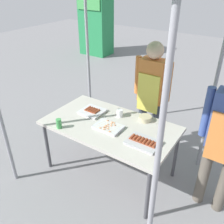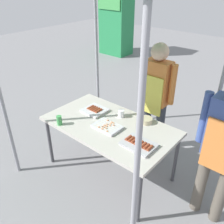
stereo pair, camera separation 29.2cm
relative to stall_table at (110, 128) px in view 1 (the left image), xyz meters
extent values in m
plane|color=slate|center=(0.00, 0.00, -0.70)|extent=(18.00, 18.00, 0.00)
cube|color=#B7B2A8|center=(0.00, 0.00, 0.03)|extent=(1.60, 0.90, 0.04)
cylinder|color=#3F3F44|center=(-0.74, -0.39, -0.34)|extent=(0.04, 0.04, 0.71)
cylinder|color=#3F3F44|center=(0.74, -0.39, -0.34)|extent=(0.04, 0.04, 0.71)
cylinder|color=#3F3F44|center=(-0.74, 0.39, -0.34)|extent=(0.04, 0.04, 0.71)
cylinder|color=#3F3F44|center=(0.74, 0.39, -0.34)|extent=(0.04, 0.04, 0.71)
cylinder|color=gray|center=(0.95, -0.80, 0.46)|extent=(0.04, 0.04, 2.31)
cylinder|color=gray|center=(-0.95, 0.80, 0.46)|extent=(0.04, 0.04, 2.31)
cylinder|color=gray|center=(0.95, 0.80, 0.46)|extent=(0.04, 0.04, 2.31)
cube|color=silver|center=(-0.35, 0.11, 0.06)|extent=(0.29, 0.27, 0.02)
cube|color=silver|center=(-0.35, 0.11, 0.08)|extent=(0.30, 0.28, 0.01)
cylinder|color=brown|center=(-0.43, 0.11, 0.09)|extent=(0.03, 0.11, 0.03)
cylinder|color=brown|center=(-0.39, 0.11, 0.09)|extent=(0.03, 0.11, 0.03)
cylinder|color=brown|center=(-0.35, 0.11, 0.09)|extent=(0.03, 0.11, 0.03)
cylinder|color=brown|center=(-0.32, 0.11, 0.09)|extent=(0.03, 0.11, 0.03)
cylinder|color=brown|center=(-0.28, 0.11, 0.09)|extent=(0.03, 0.11, 0.03)
cube|color=silver|center=(0.03, -0.08, 0.06)|extent=(0.32, 0.22, 0.02)
cube|color=silver|center=(0.03, -0.08, 0.08)|extent=(0.33, 0.23, 0.01)
cylinder|color=tan|center=(0.03, -0.17, 0.08)|extent=(0.26, 0.01, 0.01)
cube|color=tan|center=(0.11, -0.17, 0.08)|extent=(0.02, 0.02, 0.02)
cube|color=tan|center=(-0.02, -0.17, 0.08)|extent=(0.02, 0.02, 0.02)
cube|color=tan|center=(0.04, -0.17, 0.08)|extent=(0.02, 0.02, 0.02)
cylinder|color=tan|center=(0.03, -0.13, 0.08)|extent=(0.26, 0.01, 0.01)
cube|color=tan|center=(0.07, -0.13, 0.08)|extent=(0.02, 0.02, 0.02)
cube|color=tan|center=(0.01, -0.13, 0.08)|extent=(0.02, 0.02, 0.02)
cube|color=tan|center=(0.03, -0.13, 0.08)|extent=(0.02, 0.02, 0.02)
cylinder|color=tan|center=(0.03, -0.10, 0.08)|extent=(0.26, 0.01, 0.01)
cube|color=tan|center=(0.01, -0.10, 0.08)|extent=(0.02, 0.02, 0.02)
cube|color=tan|center=(0.04, -0.10, 0.08)|extent=(0.02, 0.02, 0.02)
cylinder|color=tan|center=(0.03, -0.06, 0.08)|extent=(0.26, 0.01, 0.01)
cube|color=tan|center=(0.01, -0.06, 0.08)|extent=(0.02, 0.02, 0.02)
cube|color=tan|center=(0.06, -0.06, 0.08)|extent=(0.02, 0.02, 0.02)
cylinder|color=tan|center=(0.03, -0.02, 0.08)|extent=(0.26, 0.01, 0.01)
cube|color=tan|center=(0.09, -0.02, 0.08)|extent=(0.02, 0.02, 0.02)
cube|color=tan|center=(0.04, -0.02, 0.08)|extent=(0.02, 0.02, 0.02)
cylinder|color=tan|center=(0.03, 0.01, 0.08)|extent=(0.26, 0.01, 0.01)
cube|color=tan|center=(0.03, 0.01, 0.08)|extent=(0.02, 0.02, 0.02)
cube|color=tan|center=(0.05, 0.01, 0.08)|extent=(0.02, 0.02, 0.02)
cube|color=tan|center=(-0.04, 0.01, 0.08)|extent=(0.02, 0.02, 0.02)
cube|color=#ADADB2|center=(0.52, -0.12, 0.06)|extent=(0.34, 0.25, 0.02)
cube|color=#ADADB2|center=(0.52, -0.12, 0.08)|extent=(0.35, 0.26, 0.01)
cylinder|color=brown|center=(0.38, -0.12, 0.09)|extent=(0.04, 0.09, 0.04)
cylinder|color=brown|center=(0.42, -0.12, 0.09)|extent=(0.04, 0.09, 0.04)
cylinder|color=brown|center=(0.46, -0.12, 0.09)|extent=(0.04, 0.09, 0.04)
cylinder|color=brown|center=(0.50, -0.12, 0.09)|extent=(0.04, 0.09, 0.04)
cylinder|color=brown|center=(0.54, -0.12, 0.09)|extent=(0.04, 0.09, 0.04)
cylinder|color=brown|center=(0.57, -0.12, 0.09)|extent=(0.04, 0.09, 0.04)
cylinder|color=brown|center=(0.61, -0.12, 0.09)|extent=(0.04, 0.09, 0.04)
cylinder|color=brown|center=(0.65, -0.12, 0.09)|extent=(0.04, 0.09, 0.04)
cylinder|color=#BFB28C|center=(0.31, 0.32, 0.08)|extent=(0.16, 0.16, 0.06)
cylinder|color=white|center=(0.00, 0.23, 0.10)|extent=(0.08, 0.08, 0.10)
cylinder|color=#3F994C|center=(-0.45, -0.39, 0.11)|extent=(0.06, 0.06, 0.12)
cylinder|color=#333842|center=(0.08, 0.72, -0.29)|extent=(0.12, 0.12, 0.82)
cylinder|color=#333842|center=(0.30, 0.72, -0.29)|extent=(0.12, 0.12, 0.82)
cube|color=#CC7233|center=(0.19, 0.72, 0.42)|extent=(0.34, 0.20, 0.58)
cube|color=#D8CC4C|center=(0.19, 0.61, 0.27)|extent=(0.30, 0.02, 0.53)
cylinder|color=#CC7233|center=(-0.03, 0.72, 0.45)|extent=(0.08, 0.08, 0.53)
cylinder|color=#CC7233|center=(0.41, 0.72, 0.45)|extent=(0.08, 0.08, 0.53)
sphere|color=#D8B293|center=(0.19, 0.72, 0.82)|extent=(0.22, 0.22, 0.22)
cylinder|color=#595147|center=(1.14, 0.19, -0.28)|extent=(0.12, 0.12, 0.84)
cube|color=#CC7233|center=(1.25, 0.08, 0.29)|extent=(0.30, 0.02, 0.53)
cylinder|color=#384C8C|center=(1.03, 0.19, 0.46)|extent=(0.08, 0.08, 0.53)
cube|color=#237F47|center=(-3.49, 4.35, 0.28)|extent=(0.93, 0.64, 1.96)
cube|color=#3F994C|center=(-3.49, 4.01, 0.87)|extent=(0.84, 0.03, 0.36)
camera|label=1|loc=(1.41, -2.05, 1.66)|focal=39.13mm
camera|label=2|loc=(1.64, -1.88, 1.66)|focal=39.13mm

